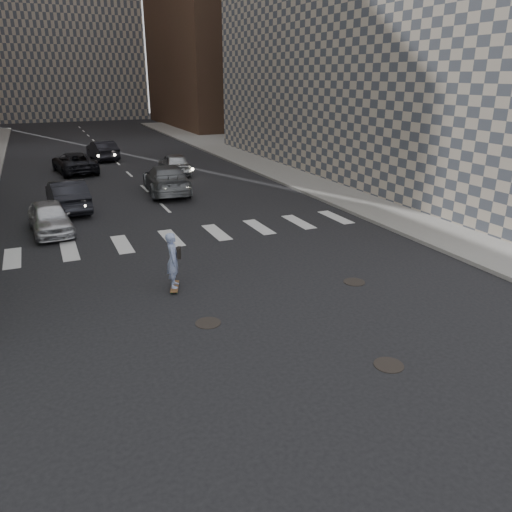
% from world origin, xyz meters
% --- Properties ---
extents(ground, '(160.00, 160.00, 0.00)m').
position_xyz_m(ground, '(0.00, 0.00, 0.00)').
color(ground, black).
rests_on(ground, ground).
extents(sidewalk_right, '(13.00, 80.00, 0.15)m').
position_xyz_m(sidewalk_right, '(14.50, 20.00, 0.07)').
color(sidewalk_right, gray).
rests_on(sidewalk_right, ground).
extents(building_right, '(15.00, 33.00, 22.00)m').
position_xyz_m(building_right, '(18.49, 18.49, 10.98)').
color(building_right, '#ADA08E').
rests_on(building_right, ground).
extents(manhole_a, '(0.70, 0.70, 0.02)m').
position_xyz_m(manhole_a, '(1.20, -2.50, 0.01)').
color(manhole_a, black).
rests_on(manhole_a, ground).
extents(manhole_b, '(0.70, 0.70, 0.02)m').
position_xyz_m(manhole_b, '(-2.00, 1.20, 0.01)').
color(manhole_b, black).
rests_on(manhole_b, ground).
extents(manhole_c, '(0.70, 0.70, 0.02)m').
position_xyz_m(manhole_c, '(3.30, 2.00, 0.01)').
color(manhole_c, black).
rests_on(manhole_c, ground).
extents(skateboarder, '(0.61, 0.96, 1.86)m').
position_xyz_m(skateboarder, '(-2.22, 3.83, 0.98)').
color(skateboarder, brown).
rests_on(skateboarder, ground).
extents(silver_sedan, '(1.89, 4.05, 1.34)m').
position_xyz_m(silver_sedan, '(-5.50, 11.82, 0.67)').
color(silver_sedan, silver).
rests_on(silver_sedan, ground).
extents(traffic_car_a, '(1.93, 4.79, 1.55)m').
position_xyz_m(traffic_car_a, '(-4.51, 15.47, 0.77)').
color(traffic_car_a, black).
rests_on(traffic_car_a, ground).
extents(traffic_car_b, '(2.76, 5.71, 1.60)m').
position_xyz_m(traffic_car_b, '(0.95, 17.36, 0.80)').
color(traffic_car_b, slate).
rests_on(traffic_car_b, ground).
extents(traffic_car_c, '(2.98, 5.29, 1.40)m').
position_xyz_m(traffic_car_c, '(-3.31, 26.00, 0.70)').
color(traffic_car_c, black).
rests_on(traffic_car_c, ground).
extents(traffic_car_d, '(1.95, 4.32, 1.44)m').
position_xyz_m(traffic_car_d, '(2.86, 22.77, 0.72)').
color(traffic_car_d, '#AAADB1').
rests_on(traffic_car_d, ground).
extents(traffic_car_e, '(2.11, 4.71, 1.50)m').
position_xyz_m(traffic_car_e, '(-0.77, 31.06, 0.75)').
color(traffic_car_e, black).
rests_on(traffic_car_e, ground).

